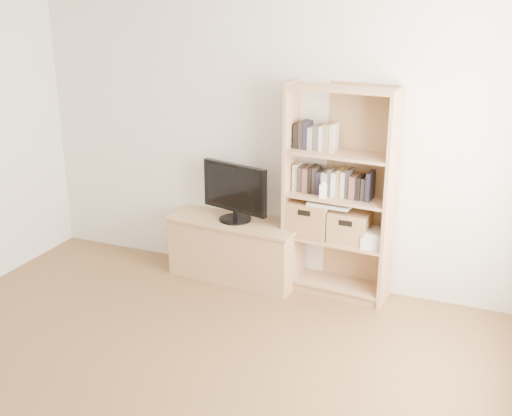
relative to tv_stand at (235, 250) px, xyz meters
The scene contains 11 objects.
back_wall 1.09m from the tv_stand, 38.65° to the left, with size 4.50×0.02×2.60m, color white.
tv_stand is the anchor object (origin of this frame).
bookshelf 1.11m from the tv_stand, ahead, with size 0.89×0.32×1.78m, color tan.
television 0.54m from the tv_stand, ahead, with size 0.66×0.05×0.52m, color black.
books_row_mid 1.16m from the tv_stand, ahead, with size 0.74×0.14×0.20m, color beige.
books_row_upper 1.28m from the tv_stand, ahead, with size 0.34×0.13×0.18m, color beige.
baby_monitor 1.04m from the tv_stand, ahead, with size 0.06×0.04×0.11m, color white.
basket_left 0.78m from the tv_stand, ahead, with size 0.36×0.30×0.30m, color #AA7D4C.
basket_right 1.08m from the tv_stand, ahead, with size 0.32×0.26×0.26m, color #AA7D4C.
laptop 1.02m from the tv_stand, ahead, with size 0.36×0.25×0.03m, color white.
magazine_stack 1.25m from the tv_stand, ahead, with size 0.17×0.24×0.11m, color silver.
Camera 1 is at (1.92, -2.54, 2.52)m, focal length 45.00 mm.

